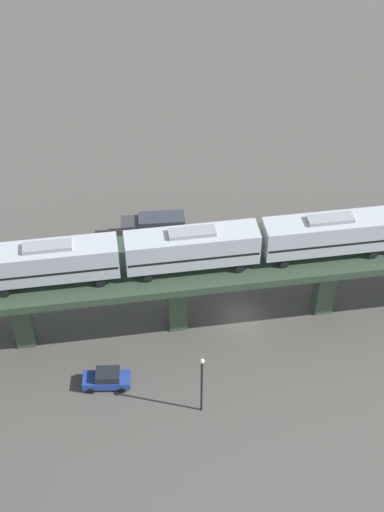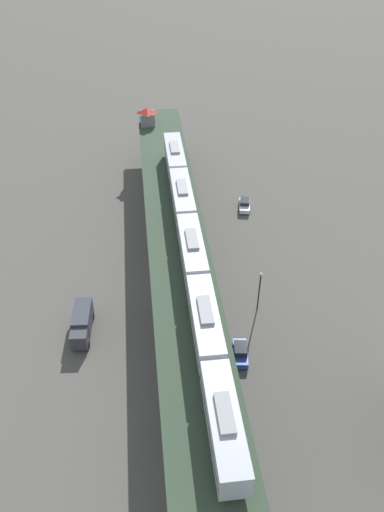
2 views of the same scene
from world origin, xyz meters
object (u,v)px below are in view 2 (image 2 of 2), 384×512
object	(u,v)px
signal_hut	(147,116)
street_car_blue	(240,352)
street_car_white	(244,204)
delivery_truck	(82,323)
subway_train	(192,250)
street_lamp	(259,289)

from	to	relation	value
signal_hut	street_car_blue	xyz separation A→B (m)	(-22.00, 48.82, -9.67)
street_car_white	delivery_truck	xyz separation A→B (m)	(19.97, 33.30, 0.82)
signal_hut	delivery_truck	xyz separation A→B (m)	(-0.56, 47.46, -8.85)
subway_train	street_car_white	bearing A→B (deg)	-101.94
signal_hut	street_car_blue	distance (m)	54.42
street_car_white	street_lamp	xyz separation A→B (m)	(-3.33, 25.73, 3.17)
subway_train	street_car_blue	bearing A→B (deg)	135.54
street_car_blue	street_lamp	size ratio (longest dim) A/B	0.66
street_car_blue	delivery_truck	world-z (taller)	delivery_truck
street_car_blue	delivery_truck	distance (m)	21.50
street_car_white	delivery_truck	size ratio (longest dim) A/B	0.60
street_car_blue	street_lamp	world-z (taller)	street_lamp
subway_train	signal_hut	distance (m)	44.20
street_lamp	street_car_blue	bearing A→B (deg)	78.18
street_car_blue	street_lamp	xyz separation A→B (m)	(-1.87, -8.93, 3.17)
street_car_white	delivery_truck	world-z (taller)	delivery_truck
delivery_truck	signal_hut	bearing A→B (deg)	-89.32
subway_train	signal_hut	xyz separation A→B (m)	(14.71, -41.68, -0.74)
street_car_blue	delivery_truck	bearing A→B (deg)	-3.65
street_car_white	street_lamp	distance (m)	26.14
signal_hut	street_car_blue	world-z (taller)	signal_hut
signal_hut	subway_train	bearing A→B (deg)	109.45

